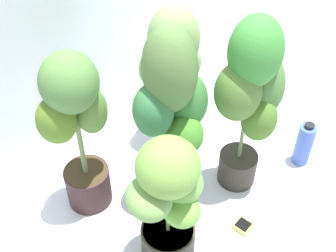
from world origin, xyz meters
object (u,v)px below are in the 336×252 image
potted_plant_back_left (76,125)px  potted_plant_front_left (168,198)px  hygrometer_box (243,226)px  nutrient_bottle (304,144)px  potted_plant_center (172,107)px  potted_plant_back_right (173,62)px  potted_plant_front_right (251,92)px

potted_plant_back_left → potted_plant_front_left: bearing=-87.1°
potted_plant_back_left → hygrometer_box: size_ratio=11.19×
potted_plant_front_left → nutrient_bottle: potted_plant_front_left is taller
potted_plant_front_left → potted_plant_center: potted_plant_center is taller
potted_plant_back_left → nutrient_bottle: (0.94, -0.70, -0.39)m
potted_plant_back_left → nutrient_bottle: 1.24m
potted_plant_back_right → hygrometer_box: (-0.29, -0.69, -0.50)m
potted_plant_back_left → potted_plant_center: bearing=-41.5°
potted_plant_back_right → potted_plant_center: potted_plant_center is taller
potted_plant_front_left → potted_plant_front_right: 0.61m
potted_plant_front_left → potted_plant_front_right: (0.58, -0.00, 0.20)m
potted_plant_back_right → potted_plant_front_right: potted_plant_front_right is taller
potted_plant_back_right → hygrometer_box: bearing=-112.8°
potted_plant_front_left → hygrometer_box: potted_plant_front_left is taller
potted_plant_back_right → potted_plant_front_left: bearing=-141.7°
potted_plant_front_right → hygrometer_box: potted_plant_front_right is taller
hygrometer_box → nutrient_bottle: bearing=0.2°
potted_plant_center → hygrometer_box: bearing=-84.6°
potted_plant_center → potted_plant_back_left: bearing=138.5°
potted_plant_back_right → nutrient_bottle: potted_plant_back_right is taller
potted_plant_front_right → potted_plant_front_left: bearing=179.7°
potted_plant_back_right → hygrometer_box: potted_plant_back_right is taller
potted_plant_front_left → potted_plant_front_right: bearing=-0.3°
potted_plant_center → potted_plant_front_right: 0.36m
potted_plant_back_right → potted_plant_back_left: size_ratio=0.93×
potted_plant_back_right → hygrometer_box: 0.90m
potted_plant_front_left → nutrient_bottle: 0.97m
potted_plant_center → potted_plant_front_right: bearing=-38.8°
potted_plant_back_right → potted_plant_back_left: bearing=178.7°
potted_plant_front_left → potted_plant_back_left: size_ratio=0.79×
potted_plant_center → potted_plant_back_left: size_ratio=1.10×
potted_plant_front_left → potted_plant_back_left: potted_plant_back_left is taller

